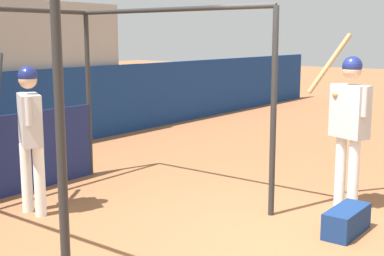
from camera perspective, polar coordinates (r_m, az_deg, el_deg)
name	(u,v)px	position (r m, az deg, el deg)	size (l,w,h in m)	color
ground_plane	(278,244)	(5.62, 9.20, -12.10)	(60.00, 60.00, 0.00)	#935B38
batting_cage	(29,119)	(6.71, -17.01, 0.93)	(3.10, 3.19, 2.45)	#282828
player_batter	(29,126)	(6.45, -16.96, 0.23)	(0.58, 0.94, 1.88)	white
player_waiting	(349,117)	(6.61, 16.40, 1.14)	(0.52, 0.81, 2.12)	white
equipment_bag	(347,221)	(6.00, 16.16, -9.50)	(0.70, 0.28, 0.28)	navy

